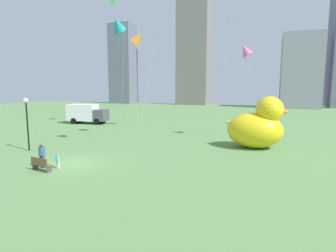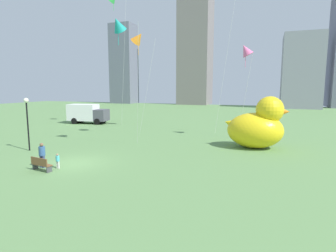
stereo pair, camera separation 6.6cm
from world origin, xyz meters
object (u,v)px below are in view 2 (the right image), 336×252
at_px(person_child, 58,160).
at_px(box_truck, 87,114).
at_px(person_adult, 42,154).
at_px(kite_teal, 118,25).
at_px(kite_orange, 138,38).
at_px(giant_inflatable_duck, 257,126).
at_px(lamppost, 27,113).
at_px(kite_pink, 246,50).
at_px(park_bench, 41,164).

xyz_separation_m(person_child, box_truck, (-12.40, 19.98, 0.89)).
distance_m(person_adult, kite_teal, 12.26).
bearing_deg(person_adult, kite_orange, 83.91).
height_order(giant_inflatable_duck, lamppost, giant_inflatable_duck).
bearing_deg(box_truck, giant_inflatable_duck, -19.91).
bearing_deg(kite_pink, person_adult, -127.99).
height_order(giant_inflatable_duck, kite_teal, kite_teal).
height_order(kite_orange, kite_pink, kite_orange).
relative_size(person_adult, person_child, 1.68).
height_order(person_adult, box_truck, box_truck).
xyz_separation_m(person_child, kite_orange, (0.18, 11.92, 9.74)).
bearing_deg(kite_pink, kite_orange, -164.77).
height_order(person_child, kite_orange, kite_orange).
bearing_deg(lamppost, kite_orange, 54.06).
bearing_deg(kite_orange, kite_pink, 15.23).
bearing_deg(person_child, kite_teal, 84.82).
xyz_separation_m(giant_inflatable_duck, kite_orange, (-11.91, 0.81, 8.33)).
xyz_separation_m(person_adult, lamppost, (-4.93, 3.53, 2.30)).
height_order(box_truck, kite_orange, kite_orange).
xyz_separation_m(giant_inflatable_duck, box_truck, (-24.48, 8.87, -0.51)).
height_order(park_bench, person_adult, person_adult).
distance_m(person_child, box_truck, 23.53).
relative_size(giant_inflatable_duck, kite_teal, 0.49).
height_order(person_adult, person_child, person_adult).
bearing_deg(kite_pink, lamppost, -145.50).
relative_size(person_adult, kite_pink, 0.17).
bearing_deg(kite_teal, box_truck, 135.50).
xyz_separation_m(park_bench, person_child, (0.59, 0.85, 0.08)).
height_order(person_adult, kite_orange, kite_orange).
height_order(person_child, box_truck, box_truck).
distance_m(kite_orange, kite_pink, 10.82).
relative_size(person_adult, lamppost, 0.37).
height_order(park_bench, kite_orange, kite_orange).
bearing_deg(kite_pink, kite_teal, -142.55).
bearing_deg(kite_orange, person_adult, -96.09).
xyz_separation_m(lamppost, kite_orange, (6.22, 8.57, 7.07)).
bearing_deg(lamppost, giant_inflatable_duck, 23.20).
xyz_separation_m(giant_inflatable_duck, lamppost, (-18.12, -7.77, 1.27)).
bearing_deg(person_child, kite_orange, 89.14).
bearing_deg(person_child, box_truck, 121.82).
distance_m(giant_inflatable_duck, box_truck, 26.04).
relative_size(park_bench, kite_teal, 0.14).
height_order(person_child, kite_teal, kite_teal).
bearing_deg(kite_teal, person_adult, -103.48).
xyz_separation_m(giant_inflatable_duck, kite_pink, (-1.54, 3.63, 7.02)).
distance_m(person_child, lamppost, 7.40).
xyz_separation_m(park_bench, kite_orange, (0.77, 12.77, 9.82)).
distance_m(giant_inflatable_duck, kite_teal, 14.86).
distance_m(kite_orange, kite_teal, 4.79).
bearing_deg(park_bench, person_child, 55.36).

